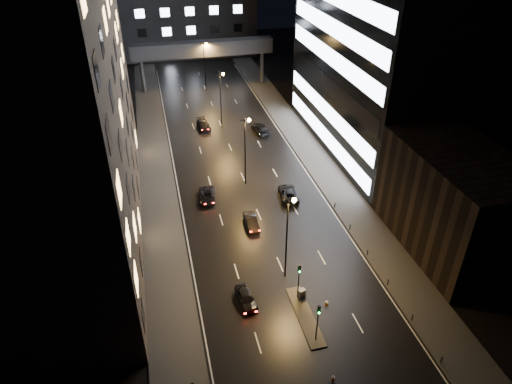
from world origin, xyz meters
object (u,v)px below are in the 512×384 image
(car_away_c, at_px, (207,196))
(car_away_d, at_px, (204,125))
(car_toward_a, at_px, (288,193))
(car_away_a, at_px, (246,298))
(utility_cabinet, at_px, (302,293))
(car_away_b, at_px, (251,222))
(car_toward_b, at_px, (260,128))

(car_away_c, distance_m, car_away_d, 23.48)
(car_away_c, height_order, car_toward_a, car_toward_a)
(car_away_a, distance_m, car_away_d, 43.23)
(car_away_a, relative_size, car_toward_a, 0.75)
(car_away_c, height_order, car_away_d, car_away_d)
(car_away_c, bearing_deg, utility_cabinet, -64.77)
(car_away_b, relative_size, car_away_d, 0.84)
(car_away_b, distance_m, car_toward_a, 8.27)
(car_away_d, xyz_separation_m, car_toward_b, (9.54, -3.98, 0.07))
(car_away_a, distance_m, car_toward_a, 20.36)
(car_away_a, distance_m, utility_cabinet, 5.71)
(car_away_b, relative_size, car_toward_b, 0.76)
(car_away_a, height_order, car_toward_a, car_toward_a)
(car_toward_b, relative_size, utility_cabinet, 4.94)
(car_away_c, height_order, car_toward_b, car_toward_b)
(car_away_d, relative_size, car_toward_b, 0.90)
(car_away_c, relative_size, utility_cabinet, 4.37)
(utility_cabinet, bearing_deg, car_away_a, 150.47)
(car_away_d, xyz_separation_m, utility_cabinet, (3.97, -43.98, -0.01))
(utility_cabinet, bearing_deg, car_toward_b, 60.40)
(utility_cabinet, bearing_deg, car_away_d, 73.49)
(car_away_c, bearing_deg, car_toward_b, 64.67)
(car_away_a, height_order, car_toward_b, car_toward_b)
(car_away_a, bearing_deg, car_away_d, 80.01)
(car_toward_a, bearing_deg, car_away_c, -3.92)
(car_away_c, relative_size, car_toward_a, 0.91)
(car_toward_b, bearing_deg, car_away_b, 67.33)
(car_away_a, height_order, car_away_d, car_away_d)
(car_away_a, bearing_deg, car_away_c, 85.36)
(car_away_b, xyz_separation_m, car_away_d, (-1.77, 30.59, 0.03))
(car_away_b, height_order, utility_cabinet, car_away_b)
(car_away_d, distance_m, utility_cabinet, 44.16)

